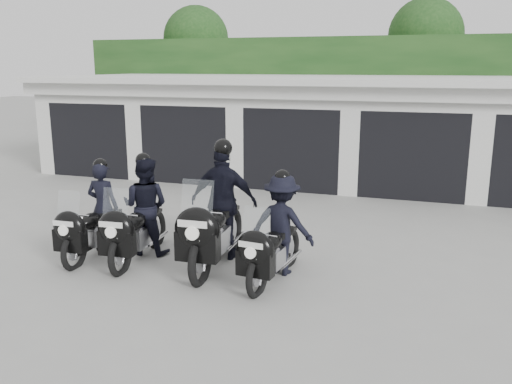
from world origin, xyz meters
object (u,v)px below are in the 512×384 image
(police_bike_b, at_px, (141,213))
(police_bike_c, at_px, (220,210))
(police_bike_d, at_px, (278,231))
(police_bike_a, at_px, (95,217))

(police_bike_b, height_order, police_bike_c, police_bike_c)
(police_bike_d, bearing_deg, police_bike_b, -176.95)
(police_bike_b, relative_size, police_bike_c, 0.87)
(police_bike_a, distance_m, police_bike_d, 3.34)
(police_bike_b, relative_size, police_bike_d, 1.07)
(police_bike_b, bearing_deg, police_bike_c, 2.75)
(police_bike_a, xyz_separation_m, police_bike_d, (3.34, 0.04, 0.06))
(police_bike_a, relative_size, police_bike_d, 0.99)
(police_bike_b, xyz_separation_m, police_bike_d, (2.53, -0.14, -0.04))
(police_bike_b, xyz_separation_m, police_bike_c, (1.41, 0.19, 0.12))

